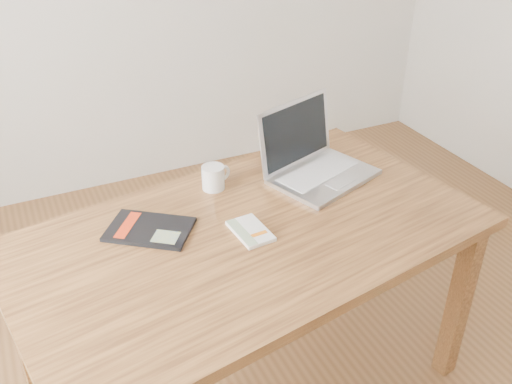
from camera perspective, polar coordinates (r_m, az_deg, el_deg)
name	(u,v)px	position (r m, az deg, el deg)	size (l,w,h in m)	color
room	(292,65)	(1.45, 3.67, 12.59)	(4.04, 4.04, 2.70)	brown
desk	(250,252)	(1.91, -0.59, -6.05)	(1.65, 1.11, 0.75)	brown
white_guidebook	(250,231)	(1.84, -0.57, -3.93)	(0.11, 0.17, 0.01)	silver
black_guidebook	(149,229)	(1.88, -10.61, -3.69)	(0.32, 0.30, 0.01)	black
laptop	(314,161)	(2.16, 5.80, 3.12)	(0.45, 0.41, 0.26)	silver
coffee_mug	(214,177)	(2.07, -4.25, 1.52)	(0.12, 0.08, 0.09)	white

